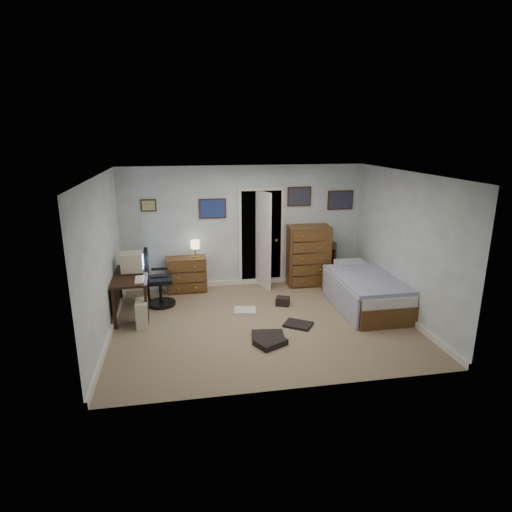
% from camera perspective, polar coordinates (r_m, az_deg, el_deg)
% --- Properties ---
extents(floor, '(5.00, 4.00, 0.02)m').
position_cam_1_polar(floor, '(7.38, 0.89, -8.93)').
color(floor, gray).
rests_on(floor, ground).
extents(computer_desk, '(0.64, 1.29, 0.73)m').
position_cam_1_polar(computer_desk, '(7.85, -16.91, -3.59)').
color(computer_desk, black).
rests_on(computer_desk, floor).
extents(crt_monitor, '(0.39, 0.37, 0.35)m').
position_cam_1_polar(crt_monitor, '(7.87, -16.20, -0.79)').
color(crt_monitor, beige).
rests_on(crt_monitor, computer_desk).
extents(keyboard, '(0.16, 0.40, 0.02)m').
position_cam_1_polar(keyboard, '(7.43, -15.26, -3.08)').
color(keyboard, beige).
rests_on(keyboard, computer_desk).
extents(pc_tower, '(0.22, 0.42, 0.44)m').
position_cam_1_polar(pc_tower, '(7.43, -14.93, -7.39)').
color(pc_tower, beige).
rests_on(pc_tower, floor).
extents(office_chair, '(0.54, 0.55, 1.08)m').
position_cam_1_polar(office_chair, '(8.14, -13.09, -3.67)').
color(office_chair, black).
rests_on(office_chair, floor).
extents(media_stack, '(0.17, 0.17, 0.81)m').
position_cam_1_polar(media_stack, '(9.26, -16.08, -1.56)').
color(media_stack, maroon).
rests_on(media_stack, floor).
extents(low_dresser, '(0.81, 0.42, 0.71)m').
position_cam_1_polar(low_dresser, '(8.78, -9.27, -2.44)').
color(low_dresser, brown).
rests_on(low_dresser, floor).
extents(table_lamp, '(0.18, 0.18, 0.35)m').
position_cam_1_polar(table_lamp, '(8.62, -8.12, 1.46)').
color(table_lamp, gold).
rests_on(table_lamp, low_dresser).
extents(doorway, '(0.96, 1.12, 2.05)m').
position_cam_1_polar(doorway, '(9.23, 0.35, 2.86)').
color(doorway, black).
rests_on(doorway, floor).
extents(tall_dresser, '(0.89, 0.56, 1.27)m').
position_cam_1_polar(tall_dresser, '(9.06, 6.96, 0.08)').
color(tall_dresser, brown).
rests_on(tall_dresser, floor).
extents(headboard_bookcase, '(0.96, 0.26, 0.86)m').
position_cam_1_polar(headboard_bookcase, '(9.25, 7.60, -0.75)').
color(headboard_bookcase, brown).
rests_on(headboard_bookcase, floor).
extents(bed, '(1.09, 2.01, 0.66)m').
position_cam_1_polar(bed, '(8.17, 14.23, -4.49)').
color(bed, brown).
rests_on(bed, floor).
extents(wall_posters, '(4.38, 0.04, 0.60)m').
position_cam_1_polar(wall_posters, '(8.85, 2.13, 7.19)').
color(wall_posters, '#331E11').
rests_on(wall_posters, floor).
extents(floor_clutter, '(1.29, 1.89, 0.16)m').
position_cam_1_polar(floor_clutter, '(7.17, 2.11, -9.26)').
color(floor_clutter, black).
rests_on(floor_clutter, floor).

